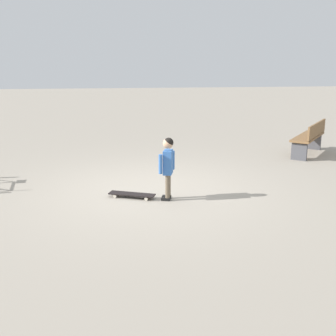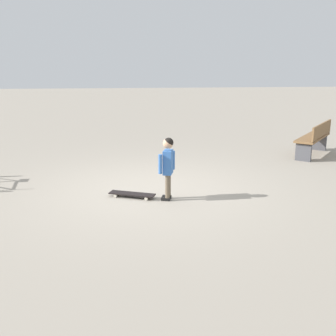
# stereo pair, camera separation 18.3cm
# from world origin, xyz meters

# --- Properties ---
(ground_plane) EXTENTS (50.00, 50.00, 0.00)m
(ground_plane) POSITION_xyz_m (0.00, 0.00, 0.00)
(ground_plane) COLOR #9E9384
(child_person) EXTENTS (0.29, 0.32, 1.06)m
(child_person) POSITION_xyz_m (0.28, -0.56, 0.66)
(child_person) COLOR brown
(child_person) RESTS_ON ground
(skateboard) EXTENTS (0.81, 0.47, 0.07)m
(skateboard) POSITION_xyz_m (-0.32, -0.40, 0.06)
(skateboard) COLOR black
(skateboard) RESTS_ON ground
(street_bench) EXTENTS (1.33, 1.53, 0.80)m
(street_bench) POSITION_xyz_m (4.09, 2.42, 0.42)
(street_bench) COLOR brown
(street_bench) RESTS_ON ground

